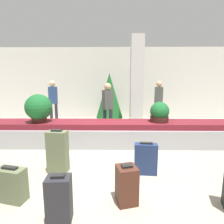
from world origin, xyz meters
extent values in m
plane|color=#9E937F|center=(0.00, 0.00, 0.00)|extent=(18.00, 18.00, 0.00)
cube|color=silver|center=(0.00, 5.22, 1.60)|extent=(18.00, 0.06, 3.20)
cube|color=#9E9EA3|center=(0.00, 1.49, 0.23)|extent=(6.76, 0.92, 0.46)
cube|color=maroon|center=(0.00, 1.49, 0.53)|extent=(6.49, 0.76, 0.14)
cube|color=silver|center=(0.84, 3.27, 1.60)|extent=(0.44, 0.44, 3.20)
cube|color=#472319|center=(0.22, -0.82, 0.25)|extent=(0.31, 0.32, 0.50)
cube|color=black|center=(0.22, -0.82, 0.52)|extent=(0.16, 0.12, 0.03)
cube|color=#232328|center=(-0.57, -1.16, 0.27)|extent=(0.29, 0.22, 0.55)
cube|color=black|center=(-0.57, -1.16, 0.56)|extent=(0.16, 0.08, 0.03)
cube|color=navy|center=(0.61, -0.06, 0.27)|extent=(0.40, 0.19, 0.55)
cube|color=black|center=(0.61, -0.06, 0.56)|extent=(0.22, 0.07, 0.03)
cube|color=#5B6647|center=(-1.33, -0.81, 0.23)|extent=(0.43, 0.27, 0.46)
cube|color=black|center=(-1.33, -0.81, 0.47)|extent=(0.23, 0.11, 0.03)
cube|color=#5B6647|center=(-0.95, 0.00, 0.37)|extent=(0.37, 0.24, 0.75)
cube|color=black|center=(-0.95, 0.00, 0.76)|extent=(0.20, 0.09, 0.03)
cylinder|color=#381914|center=(1.22, 1.47, 0.68)|extent=(0.46, 0.46, 0.15)
sphere|color=#195B28|center=(1.22, 1.47, 0.88)|extent=(0.48, 0.48, 0.48)
cylinder|color=#381914|center=(-1.86, 1.40, 0.71)|extent=(0.36, 0.36, 0.20)
sphere|color=#195B28|center=(-1.86, 1.40, 0.99)|extent=(0.66, 0.66, 0.66)
cylinder|color=#282833|center=(-2.40, 3.72, 0.41)|extent=(0.11, 0.11, 0.82)
cylinder|color=#282833|center=(-2.20, 3.72, 0.41)|extent=(0.11, 0.11, 0.82)
cube|color=navy|center=(-2.30, 3.72, 1.14)|extent=(0.37, 0.30, 0.65)
sphere|color=beige|center=(-2.30, 3.72, 1.58)|extent=(0.24, 0.24, 0.24)
cylinder|color=#282833|center=(1.73, 4.06, 0.40)|extent=(0.11, 0.11, 0.81)
cylinder|color=#282833|center=(1.93, 4.06, 0.40)|extent=(0.11, 0.11, 0.81)
cube|color=#474C47|center=(1.83, 4.06, 1.13)|extent=(0.35, 0.23, 0.64)
sphere|color=tan|center=(1.83, 4.06, 1.57)|extent=(0.24, 0.24, 0.24)
cylinder|color=#282833|center=(-0.25, 2.61, 0.38)|extent=(0.11, 0.11, 0.77)
cylinder|color=#282833|center=(-0.05, 2.61, 0.38)|extent=(0.11, 0.11, 0.77)
cube|color=#474C47|center=(-0.15, 2.61, 1.07)|extent=(0.37, 0.33, 0.61)
sphere|color=tan|center=(-0.15, 2.61, 1.49)|extent=(0.22, 0.22, 0.22)
cylinder|color=#4C331E|center=(-0.14, 4.23, 0.09)|extent=(0.16, 0.16, 0.18)
cone|color=#195623|center=(-0.14, 4.23, 1.09)|extent=(1.10, 1.10, 1.82)
camera|label=1|loc=(0.06, -2.95, 1.57)|focal=28.00mm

